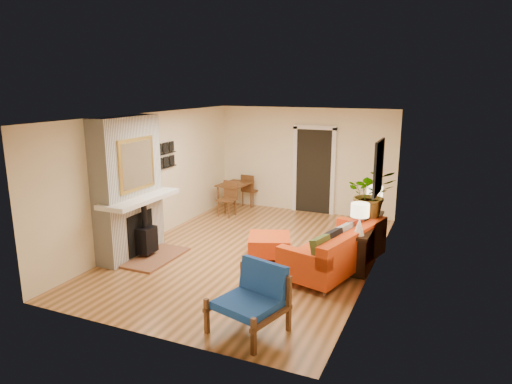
% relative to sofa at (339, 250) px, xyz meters
% --- Properties ---
extents(room_shell, '(6.50, 6.50, 6.50)m').
position_rel_sofa_xyz_m(room_shell, '(-1.13, 2.84, 0.86)').
color(room_shell, '#C4814B').
rests_on(room_shell, ground).
extents(fireplace, '(1.09, 1.68, 2.60)m').
position_rel_sofa_xyz_m(fireplace, '(-3.73, -0.79, 0.86)').
color(fireplace, white).
rests_on(fireplace, ground).
extents(sofa, '(1.47, 2.36, 0.87)m').
position_rel_sofa_xyz_m(sofa, '(0.00, 0.00, 0.00)').
color(sofa, silver).
rests_on(sofa, ground).
extents(ottoman, '(0.99, 0.99, 0.39)m').
position_rel_sofa_xyz_m(ottoman, '(-1.36, 0.18, -0.16)').
color(ottoman, silver).
rests_on(ottoman, ground).
extents(blue_chair, '(1.03, 1.01, 0.88)m').
position_rel_sofa_xyz_m(blue_chair, '(-0.57, -2.33, 0.09)').
color(blue_chair, brown).
rests_on(blue_chair, ground).
extents(dining_table, '(0.76, 1.60, 0.85)m').
position_rel_sofa_xyz_m(dining_table, '(-3.31, 2.83, 0.18)').
color(dining_table, brown).
rests_on(dining_table, ground).
extents(console_table, '(0.34, 1.85, 0.72)m').
position_rel_sofa_xyz_m(console_table, '(0.34, 0.66, 0.20)').
color(console_table, black).
rests_on(console_table, ground).
extents(lamp_near, '(0.30, 0.30, 0.54)m').
position_rel_sofa_xyz_m(lamp_near, '(0.34, -0.10, 0.68)').
color(lamp_near, white).
rests_on(lamp_near, console_table).
extents(lamp_far, '(0.30, 0.30, 0.54)m').
position_rel_sofa_xyz_m(lamp_far, '(0.34, 1.33, 0.68)').
color(lamp_far, white).
rests_on(lamp_far, console_table).
extents(houseplant, '(1.04, 0.97, 0.95)m').
position_rel_sofa_xyz_m(houseplant, '(0.33, 0.93, 0.82)').
color(houseplant, '#1E5919').
rests_on(houseplant, console_table).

